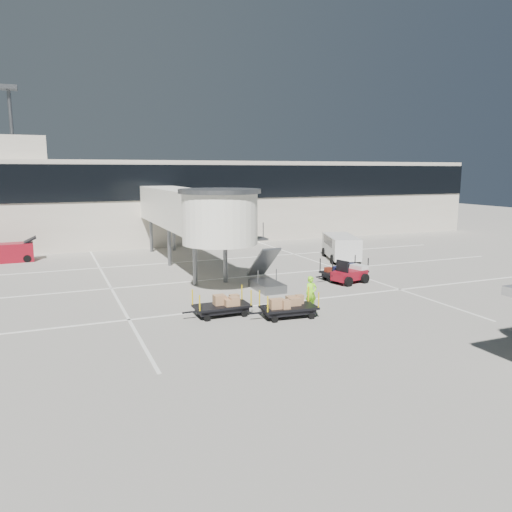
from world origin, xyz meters
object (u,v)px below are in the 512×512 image
at_px(suitcase_cart, 344,272).
at_px(belt_loader, 8,253).
at_px(box_cart_near, 290,307).
at_px(ground_worker, 311,293).
at_px(minivan, 341,245).
at_px(box_cart_far, 219,306).
at_px(baggage_tug, 350,274).

xyz_separation_m(suitcase_cart, belt_loader, (-20.72, 15.65, 0.22)).
distance_m(box_cart_near, ground_worker, 1.77).
xyz_separation_m(box_cart_near, minivan, (10.91, 12.76, 0.64)).
distance_m(box_cart_far, minivan, 17.98).
relative_size(baggage_tug, minivan, 0.46).
bearing_deg(suitcase_cart, minivan, 54.70).
relative_size(box_cart_far, ground_worker, 1.90).
bearing_deg(suitcase_cart, belt_loader, 137.99).
bearing_deg(belt_loader, suitcase_cart, -38.82).
xyz_separation_m(box_cart_far, belt_loader, (-10.55, 20.31, 0.24)).
relative_size(baggage_tug, belt_loader, 0.63).
bearing_deg(box_cart_near, belt_loader, 126.87).
relative_size(suitcase_cart, ground_worker, 2.10).
bearing_deg(box_cart_far, suitcase_cart, 24.04).
xyz_separation_m(baggage_tug, box_cart_near, (-6.92, -5.26, -0.03)).
height_order(minivan, belt_loader, minivan).
bearing_deg(ground_worker, box_cart_near, -157.04).
relative_size(baggage_tug, box_cart_far, 0.75).
distance_m(suitcase_cart, belt_loader, 25.96).
height_order(suitcase_cart, box_cart_far, suitcase_cart).
distance_m(baggage_tug, box_cart_far, 10.70).
relative_size(ground_worker, minivan, 0.32).
xyz_separation_m(suitcase_cart, box_cart_far, (-10.17, -4.66, -0.02)).
bearing_deg(baggage_tug, minivan, 47.72).
relative_size(baggage_tug, ground_worker, 1.43).
distance_m(minivan, belt_loader, 26.20).
bearing_deg(ground_worker, minivan, 50.39).
distance_m(suitcase_cart, ground_worker, 7.73).
bearing_deg(minivan, ground_worker, -108.41).
height_order(box_cart_near, minivan, minivan).
bearing_deg(baggage_tug, box_cart_near, -156.99).
distance_m(suitcase_cart, box_cart_near, 9.38).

